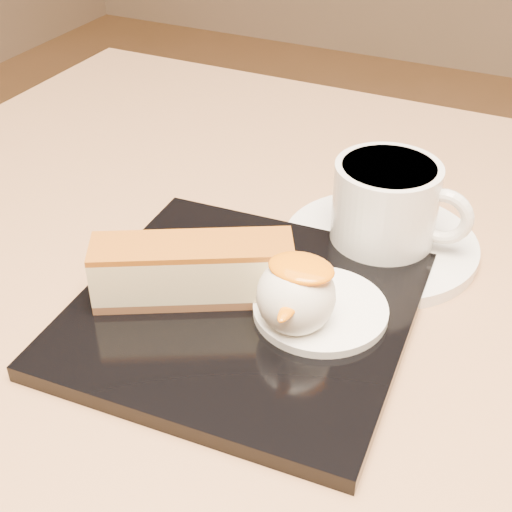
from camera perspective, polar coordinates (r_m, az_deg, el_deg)
The scene contains 9 objects.
table at distance 0.61m, azimuth -0.63°, elevation -15.01°, with size 0.80×0.80×0.72m.
dessert_plate at distance 0.49m, azimuth -1.02°, elevation -4.49°, with size 0.22×0.22×0.01m, color black.
cheesecake at distance 0.48m, azimuth -5.06°, elevation -1.13°, with size 0.13×0.10×0.04m.
cream_smear at distance 0.48m, azimuth 5.18°, elevation -4.27°, with size 0.09×0.09×0.01m, color white.
ice_cream_scoop at distance 0.45m, azimuth 3.21°, elevation -3.20°, with size 0.05×0.05×0.05m, color white.
mango_sauce at distance 0.44m, azimuth 3.64°, elevation -0.97°, with size 0.04×0.03×0.01m, color orange.
mint_sprig at distance 0.50m, azimuth 3.09°, elevation -1.40°, with size 0.03×0.02×0.00m.
saucer at distance 0.56m, azimuth 9.89°, elevation 0.89°, with size 0.15×0.15×0.01m, color white.
coffee_cup at distance 0.54m, azimuth 10.49°, elevation 4.19°, with size 0.11×0.08×0.06m.
Camera 1 is at (0.18, -0.35, 1.04)m, focal length 50.00 mm.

